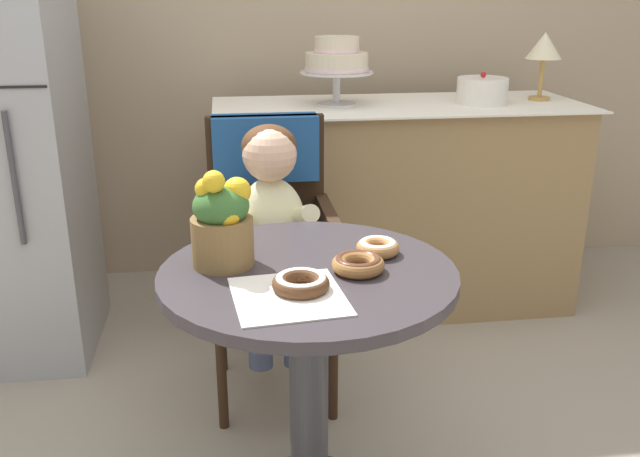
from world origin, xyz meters
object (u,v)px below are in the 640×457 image
wicker_chair (269,213)px  round_layer_cake (482,91)px  flower_vase (222,221)px  tiered_cake_stand (337,61)px  cafe_table (309,348)px  table_lamp (544,49)px  donut_mid (301,283)px  donut_front (358,263)px  donut_side (378,247)px  seated_child (272,216)px

wicker_chair → round_layer_cake: round_layer_cake is taller
flower_vase → round_layer_cake: 1.62m
tiered_cake_stand → cafe_table: bearing=-102.1°
tiered_cake_stand → table_lamp: table_lamp is taller
donut_mid → donut_front: bearing=32.0°
cafe_table → donut_side: size_ratio=6.57×
donut_front → round_layer_cake: (0.77, 1.29, 0.21)m
donut_mid → donut_side: (0.22, 0.20, -0.00)m
table_lamp → flower_vase: bearing=-137.4°
tiered_cake_stand → round_layer_cake: tiered_cake_stand is taller
wicker_chair → seated_child: (-0.00, -0.16, 0.04)m
tiered_cake_stand → round_layer_cake: 0.62m
round_layer_cake → table_lamp: size_ratio=0.74×
round_layer_cake → table_lamp: table_lamp is taller
table_lamp → donut_side: bearing=-128.4°
cafe_table → donut_side: 0.31m
donut_side → round_layer_cake: round_layer_cake is taller
seated_child → flower_vase: flower_vase is taller
cafe_table → flower_vase: bearing=162.8°
donut_side → round_layer_cake: (0.70, 1.19, 0.21)m
cafe_table → seated_child: 0.57m
cafe_table → donut_front: bearing=-14.0°
seated_child → donut_front: seated_child is taller
cafe_table → flower_vase: (-0.20, 0.06, 0.32)m
cafe_table → table_lamp: table_lamp is taller
donut_mid → cafe_table: bearing=75.6°
wicker_chair → seated_child: seated_child is taller
donut_side → table_lamp: bearing=51.6°
tiered_cake_stand → table_lamp: size_ratio=1.05×
donut_front → tiered_cake_stand: 1.38m
flower_vase → round_layer_cake: round_layer_cake is taller
donut_mid → donut_side: same height
donut_side → flower_vase: bearing=-177.9°
cafe_table → wicker_chair: size_ratio=0.75×
round_layer_cake → cafe_table: bearing=-125.2°
wicker_chair → donut_front: wicker_chair is taller
wicker_chair → table_lamp: size_ratio=3.35×
wicker_chair → tiered_cake_stand: tiered_cake_stand is taller
donut_front → seated_child: bearing=105.9°
cafe_table → donut_front: donut_front is taller
seated_child → wicker_chair: bearing=90.0°
donut_mid → wicker_chair: bearing=91.2°
seated_child → flower_vase: size_ratio=2.99×
cafe_table → tiered_cake_stand: tiered_cake_stand is taller
seated_child → table_lamp: bearing=32.4°
wicker_chair → seated_child: bearing=-89.9°
donut_mid → table_lamp: bearing=50.1°
wicker_chair → donut_mid: wicker_chair is taller
wicker_chair → donut_mid: (0.02, -0.82, 0.10)m
cafe_table → table_lamp: (1.17, 1.32, 0.61)m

